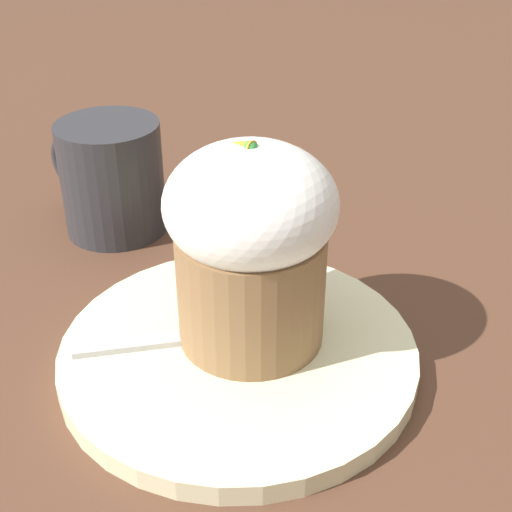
{
  "coord_description": "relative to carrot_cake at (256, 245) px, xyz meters",
  "views": [
    {
      "loc": [
        -0.21,
        0.25,
        0.28
      ],
      "look_at": [
        -0.0,
        -0.01,
        0.07
      ],
      "focal_mm": 50.0,
      "sensor_mm": 36.0,
      "label": 1
    }
  ],
  "objects": [
    {
      "name": "carrot_cake",
      "position": [
        0.0,
        0.0,
        0.0
      ],
      "size": [
        0.09,
        0.09,
        0.12
      ],
      "color": "olive",
      "rests_on": "dessert_plate"
    },
    {
      "name": "ground_plane",
      "position": [
        0.0,
        0.01,
        -0.08
      ],
      "size": [
        4.0,
        4.0,
        0.0
      ],
      "primitive_type": "plane",
      "color": "#513323"
    },
    {
      "name": "coffee_cup",
      "position": [
        0.18,
        -0.06,
        -0.03
      ],
      "size": [
        0.11,
        0.08,
        0.09
      ],
      "color": "#2D2D33",
      "rests_on": "ground_plane"
    },
    {
      "name": "spoon",
      "position": [
        0.02,
        0.01,
        -0.06
      ],
      "size": [
        0.1,
        0.1,
        0.01
      ],
      "color": "#B7B7BC",
      "rests_on": "dessert_plate"
    },
    {
      "name": "dessert_plate",
      "position": [
        0.0,
        0.01,
        -0.07
      ],
      "size": [
        0.21,
        0.21,
        0.01
      ],
      "color": "beige",
      "rests_on": "ground_plane"
    }
  ]
}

